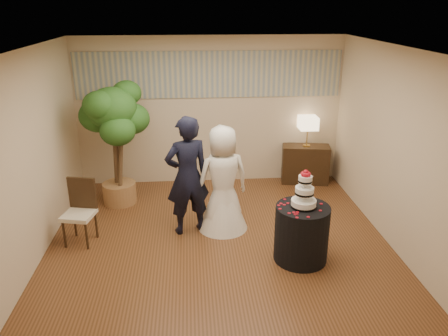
{
  "coord_description": "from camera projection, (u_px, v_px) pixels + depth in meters",
  "views": [
    {
      "loc": [
        -0.38,
        -5.61,
        3.35
      ],
      "look_at": [
        0.1,
        0.4,
        1.05
      ],
      "focal_mm": 35.0,
      "sensor_mm": 36.0,
      "label": 1
    }
  ],
  "objects": [
    {
      "name": "table_lamp",
      "position": [
        307.0,
        131.0,
        8.31
      ],
      "size": [
        0.34,
        0.34,
        0.58
      ],
      "primitive_type": null,
      "color": "beige",
      "rests_on": "console"
    },
    {
      "name": "bride",
      "position": [
        223.0,
        179.0,
        6.63
      ],
      "size": [
        0.98,
        0.96,
        1.66
      ],
      "primitive_type": "imported",
      "rotation": [
        0.0,
        0.0,
        3.4
      ],
      "color": "white",
      "rests_on": "floor"
    },
    {
      "name": "wedding_cake",
      "position": [
        305.0,
        189.0,
        5.7
      ],
      "size": [
        0.34,
        0.34,
        0.53
      ],
      "primitive_type": null,
      "color": "white",
      "rests_on": "cake_table"
    },
    {
      "name": "mural_border",
      "position": [
        210.0,
        75.0,
        8.01
      ],
      "size": [
        4.9,
        0.02,
        0.85
      ],
      "primitive_type": "cube",
      "color": "#9DA193",
      "rests_on": "wall_back"
    },
    {
      "name": "floor",
      "position": [
        219.0,
        244.0,
        6.45
      ],
      "size": [
        5.0,
        5.0,
        0.0
      ],
      "primitive_type": "cube",
      "color": "brown",
      "rests_on": "ground"
    },
    {
      "name": "wall_right",
      "position": [
        396.0,
        150.0,
        6.13
      ],
      "size": [
        0.06,
        5.0,
        2.8
      ],
      "primitive_type": "cube",
      "color": "beige",
      "rests_on": "ground"
    },
    {
      "name": "cake_table",
      "position": [
        301.0,
        233.0,
        5.94
      ],
      "size": [
        0.85,
        0.85,
        0.8
      ],
      "primitive_type": "cylinder",
      "rotation": [
        0.0,
        0.0,
        0.18
      ],
      "color": "black",
      "rests_on": "floor"
    },
    {
      "name": "wall_left",
      "position": [
        30.0,
        160.0,
        5.76
      ],
      "size": [
        0.06,
        5.0,
        2.8
      ],
      "primitive_type": "cube",
      "color": "beige",
      "rests_on": "ground"
    },
    {
      "name": "wall_front",
      "position": [
        240.0,
        253.0,
        3.62
      ],
      "size": [
        5.0,
        0.06,
        2.8
      ],
      "primitive_type": "cube",
      "color": "beige",
      "rests_on": "ground"
    },
    {
      "name": "ficus_tree",
      "position": [
        115.0,
        144.0,
        7.41
      ],
      "size": [
        1.46,
        1.46,
        2.17
      ],
      "primitive_type": null,
      "rotation": [
        0.0,
        0.0,
        0.76
      ],
      "color": "#285A1D",
      "rests_on": "floor"
    },
    {
      "name": "console",
      "position": [
        305.0,
        164.0,
        8.55
      ],
      "size": [
        0.95,
        0.54,
        0.75
      ],
      "primitive_type": "cube",
      "rotation": [
        0.0,
        0.0,
        -0.16
      ],
      "color": "black",
      "rests_on": "floor"
    },
    {
      "name": "wall_back",
      "position": [
        210.0,
        112.0,
        8.28
      ],
      "size": [
        5.0,
        0.06,
        2.8
      ],
      "primitive_type": "cube",
      "color": "beige",
      "rests_on": "ground"
    },
    {
      "name": "side_chair",
      "position": [
        78.0,
        213.0,
        6.33
      ],
      "size": [
        0.53,
        0.54,
        0.96
      ],
      "primitive_type": null,
      "rotation": [
        0.0,
        0.0,
        -0.22
      ],
      "color": "black",
      "rests_on": "floor"
    },
    {
      "name": "groom",
      "position": [
        187.0,
        176.0,
        6.5
      ],
      "size": [
        0.77,
        0.62,
        1.84
      ],
      "primitive_type": "imported",
      "rotation": [
        0.0,
        0.0,
        3.44
      ],
      "color": "black",
      "rests_on": "floor"
    },
    {
      "name": "ceiling",
      "position": [
        219.0,
        49.0,
        5.45
      ],
      "size": [
        5.0,
        5.0,
        0.0
      ],
      "primitive_type": "cube",
      "color": "white",
      "rests_on": "wall_back"
    }
  ]
}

